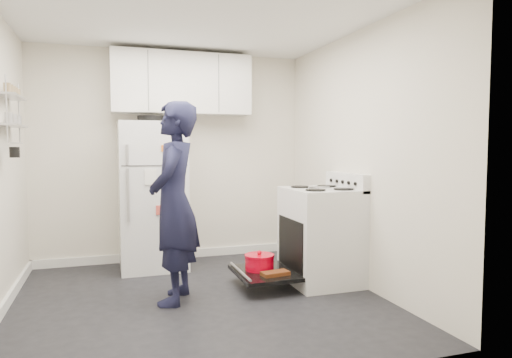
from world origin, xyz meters
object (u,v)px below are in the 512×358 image
object	(u,v)px
open_oven_door	(262,268)
electric_range	(320,236)
refrigerator	(152,195)
person	(174,202)

from	to	relation	value
open_oven_door	electric_range	bearing A→B (deg)	-3.16
refrigerator	electric_range	bearing A→B (deg)	-35.55
electric_range	person	world-z (taller)	person
person	refrigerator	bearing A→B (deg)	-157.10
open_oven_door	person	world-z (taller)	person
open_oven_door	person	size ratio (longest dim) A/B	0.41
open_oven_door	refrigerator	size ratio (longest dim) A/B	0.42
electric_range	open_oven_door	world-z (taller)	electric_range
person	electric_range	bearing A→B (deg)	113.99
person	open_oven_door	bearing A→B (deg)	119.19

